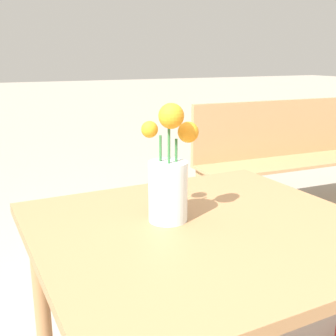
% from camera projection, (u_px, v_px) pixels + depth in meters
% --- Properties ---
extents(table_front, '(0.90, 0.85, 0.71)m').
position_uv_depth(table_front, '(205.00, 259.00, 1.15)').
color(table_front, '#9E7047').
rests_on(table_front, ground_plane).
extents(flower_vase, '(0.14, 0.14, 0.32)m').
position_uv_depth(flower_vase, '(169.00, 184.00, 1.12)').
color(flower_vase, silver).
rests_on(flower_vase, table_front).
extents(bench_near, '(1.82, 0.44, 0.85)m').
position_uv_depth(bench_near, '(308.00, 153.00, 3.06)').
color(bench_near, tan).
rests_on(bench_near, ground_plane).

